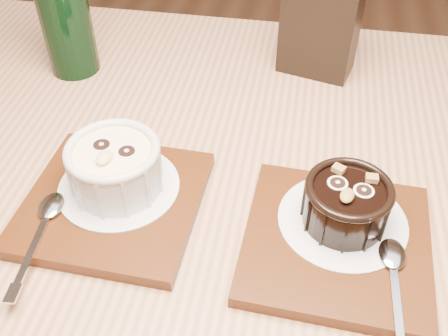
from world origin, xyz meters
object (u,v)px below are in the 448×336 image
(ramekin_white, at_px, (115,165))
(tray_left, at_px, (113,202))
(table, at_px, (202,241))
(tray_right, at_px, (336,243))
(condiment_stand, at_px, (321,24))
(ramekin_dark, at_px, (347,202))
(green_bottle, at_px, (62,4))

(ramekin_white, bearing_deg, tray_left, -87.27)
(table, height_order, tray_left, tray_left)
(tray_right, bearing_deg, condiment_stand, 96.63)
(condiment_stand, bearing_deg, ramekin_white, -123.38)
(ramekin_white, bearing_deg, ramekin_dark, 8.79)
(ramekin_dark, height_order, green_bottle, green_bottle)
(table, distance_m, ramekin_white, 0.16)
(table, xyz_separation_m, tray_right, (0.15, -0.05, 0.10))
(table, relative_size, ramekin_dark, 14.06)
(ramekin_dark, bearing_deg, green_bottle, 161.10)
(tray_left, relative_size, condiment_stand, 1.29)
(tray_right, relative_size, condiment_stand, 1.29)
(table, distance_m, tray_left, 0.14)
(tray_left, distance_m, condiment_stand, 0.37)
(table, xyz_separation_m, green_bottle, (-0.23, 0.21, 0.19))
(tray_left, distance_m, tray_right, 0.24)
(table, xyz_separation_m, ramekin_white, (-0.08, -0.03, 0.14))
(tray_right, xyz_separation_m, green_bottle, (-0.38, 0.26, 0.09))
(table, distance_m, ramekin_dark, 0.21)
(condiment_stand, bearing_deg, table, -112.61)
(table, bearing_deg, green_bottle, 137.41)
(table, height_order, ramekin_dark, ramekin_dark)
(tray_left, relative_size, ramekin_dark, 2.10)
(ramekin_white, distance_m, ramekin_dark, 0.24)
(ramekin_white, height_order, ramekin_dark, ramekin_white)
(table, relative_size, tray_right, 6.70)
(table, height_order, ramekin_white, ramekin_white)
(green_bottle, bearing_deg, condiment_stand, 10.15)
(tray_right, bearing_deg, tray_left, 176.80)
(table, height_order, tray_right, tray_right)
(table, xyz_separation_m, condiment_stand, (0.11, 0.27, 0.16))
(condiment_stand, bearing_deg, tray_left, -122.29)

